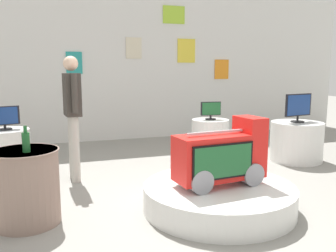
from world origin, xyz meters
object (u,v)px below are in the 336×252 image
(tv_on_right_rear, at_px, (298,107))
(shopper_browsing_near_truck, at_px, (72,109))
(display_pedestal_left_rear, at_px, (210,138))
(main_display_pedestal, at_px, (219,197))
(tv_on_center_rear, at_px, (4,117))
(bottle_on_side_table, at_px, (26,142))
(display_pedestal_right_rear, at_px, (296,141))
(tv_on_left_rear, at_px, (211,110))
(side_table_round, at_px, (26,186))
(display_pedestal_center_rear, at_px, (7,152))
(novelty_firetruck_tv, at_px, (221,158))

(tv_on_right_rear, bearing_deg, shopper_browsing_near_truck, 178.63)
(display_pedestal_left_rear, xyz_separation_m, shopper_browsing_near_truck, (-2.43, -0.68, 0.68))
(main_display_pedestal, relative_size, shopper_browsing_near_truck, 0.97)
(tv_on_right_rear, xyz_separation_m, shopper_browsing_near_truck, (-3.68, 0.09, 0.08))
(tv_on_center_rear, distance_m, bottle_on_side_table, 2.13)
(display_pedestal_left_rear, xyz_separation_m, display_pedestal_right_rear, (1.26, -0.77, 0.00))
(shopper_browsing_near_truck, bearing_deg, tv_on_left_rear, 15.66)
(shopper_browsing_near_truck, bearing_deg, bottle_on_side_table, -110.43)
(display_pedestal_left_rear, distance_m, display_pedestal_right_rear, 1.47)
(main_display_pedestal, distance_m, side_table_round, 2.04)
(display_pedestal_left_rear, distance_m, display_pedestal_center_rear, 3.36)
(novelty_firetruck_tv, distance_m, tv_on_left_rear, 2.51)
(display_pedestal_center_rear, relative_size, tv_on_right_rear, 1.17)
(shopper_browsing_near_truck, bearing_deg, side_table_round, -113.03)
(novelty_firetruck_tv, bearing_deg, tv_on_center_rear, 136.44)
(main_display_pedestal, xyz_separation_m, bottle_on_side_table, (-1.97, 0.18, 0.72))
(tv_on_left_rear, relative_size, tv_on_center_rear, 0.88)
(tv_on_center_rear, distance_m, tv_on_right_rear, 4.68)
(display_pedestal_center_rear, xyz_separation_m, side_table_round, (0.37, -1.99, 0.05))
(main_display_pedestal, xyz_separation_m, tv_on_center_rear, (-2.37, 2.27, 0.71))
(display_pedestal_left_rear, xyz_separation_m, display_pedestal_center_rear, (-3.36, -0.02, 0.00))
(novelty_firetruck_tv, bearing_deg, display_pedestal_left_rear, 67.18)
(novelty_firetruck_tv, distance_m, tv_on_center_rear, 3.32)
(display_pedestal_left_rear, relative_size, display_pedestal_right_rear, 0.77)
(tv_on_right_rear, height_order, shopper_browsing_near_truck, shopper_browsing_near_truck)
(side_table_round, relative_size, shopper_browsing_near_truck, 0.44)
(novelty_firetruck_tv, height_order, tv_on_center_rear, novelty_firetruck_tv)
(bottle_on_side_table, distance_m, shopper_browsing_near_truck, 1.54)
(main_display_pedestal, distance_m, display_pedestal_right_rear, 2.73)
(display_pedestal_left_rear, relative_size, tv_on_center_rear, 1.60)
(display_pedestal_left_rear, height_order, side_table_round, side_table_round)
(novelty_firetruck_tv, xyz_separation_m, shopper_browsing_near_truck, (-1.46, 1.62, 0.44))
(side_table_round, bearing_deg, display_pedestal_left_rear, 33.93)
(main_display_pedestal, height_order, tv_on_center_rear, tv_on_center_rear)
(main_display_pedestal, height_order, novelty_firetruck_tv, novelty_firetruck_tv)
(tv_on_right_rear, height_order, side_table_round, tv_on_right_rear)
(display_pedestal_center_rear, relative_size, tv_on_center_rear, 1.64)
(main_display_pedestal, height_order, shopper_browsing_near_truck, shopper_browsing_near_truck)
(tv_on_left_rear, relative_size, side_table_round, 0.48)
(display_pedestal_center_rear, height_order, tv_on_right_rear, tv_on_right_rear)
(bottle_on_side_table, xyz_separation_m, shopper_browsing_near_truck, (0.53, 1.43, 0.16))
(display_pedestal_left_rear, xyz_separation_m, bottle_on_side_table, (-2.96, -2.12, 0.53))
(novelty_firetruck_tv, xyz_separation_m, side_table_round, (-2.02, 0.29, -0.19))
(main_display_pedestal, bearing_deg, bottle_on_side_table, 174.75)
(tv_on_left_rear, relative_size, tv_on_right_rear, 0.63)
(main_display_pedestal, xyz_separation_m, shopper_browsing_near_truck, (-1.44, 1.61, 0.88))
(tv_on_right_rear, xyz_separation_m, side_table_round, (-4.25, -1.24, -0.55))
(display_pedestal_left_rear, relative_size, display_pedestal_center_rear, 0.98)
(tv_on_center_rear, height_order, tv_on_right_rear, tv_on_right_rear)
(novelty_firetruck_tv, distance_m, display_pedestal_right_rear, 2.72)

